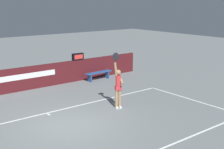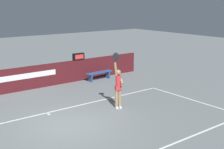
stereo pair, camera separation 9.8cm
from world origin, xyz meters
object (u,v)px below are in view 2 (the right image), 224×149
object	(u,v)px
speed_display	(79,57)
tennis_ball	(117,54)
tennis_player	(118,85)
courtside_bench_near	(99,74)

from	to	relation	value
speed_display	tennis_ball	world-z (taller)	tennis_ball
tennis_player	courtside_bench_near	xyz separation A→B (m)	(2.14, 4.45, -0.63)
tennis_player	courtside_bench_near	distance (m)	4.98
tennis_player	speed_display	bearing A→B (deg)	77.44
speed_display	tennis_player	distance (m)	5.20
tennis_ball	courtside_bench_near	xyz separation A→B (m)	(2.16, 4.37, -1.96)
speed_display	tennis_ball	xyz separation A→B (m)	(-1.15, -4.98, 0.92)
tennis_player	tennis_ball	world-z (taller)	tennis_player
tennis_ball	courtside_bench_near	size ratio (longest dim) A/B	0.04
tennis_player	tennis_ball	xyz separation A→B (m)	(-0.02, 0.08, 1.33)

